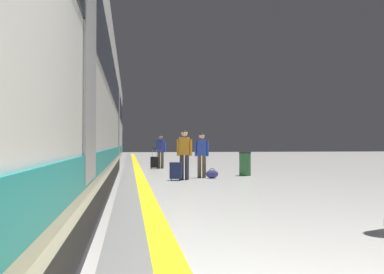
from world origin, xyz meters
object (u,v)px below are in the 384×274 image
(passenger_far, at_px, (161,148))
(waste_bin, at_px, (245,164))
(duffel_bag_near, at_px, (212,174))
(suitcase_mid, at_px, (176,171))
(passenger_mid, at_px, (184,151))
(high_speed_train, at_px, (31,73))
(passenger_near, at_px, (202,152))
(suitcase_far, at_px, (155,162))

(passenger_far, relative_size, waste_bin, 1.85)
(passenger_far, bearing_deg, duffel_bag_near, -77.55)
(duffel_bag_near, xyz_separation_m, suitcase_mid, (-1.36, -0.65, 0.17))
(passenger_far, xyz_separation_m, waste_bin, (2.84, -5.10, -0.54))
(passenger_mid, xyz_separation_m, passenger_far, (-0.31, 6.49, 0.01))
(passenger_far, bearing_deg, high_speed_train, -105.03)
(passenger_mid, relative_size, passenger_far, 1.01)
(passenger_mid, height_order, suitcase_mid, passenger_mid)
(passenger_near, distance_m, duffel_bag_near, 0.89)
(suitcase_far, bearing_deg, suitcase_mid, -87.28)
(high_speed_train, distance_m, passenger_mid, 7.06)
(passenger_mid, height_order, passenger_far, passenger_mid)
(suitcase_far, bearing_deg, waste_bin, -56.56)
(passenger_near, relative_size, passenger_mid, 0.95)
(passenger_far, relative_size, suitcase_far, 1.71)
(duffel_bag_near, xyz_separation_m, passenger_mid, (-1.04, -0.39, 0.83))
(suitcase_mid, xyz_separation_m, suitcase_far, (-0.31, 6.43, -0.00))
(passenger_mid, height_order, waste_bin, passenger_mid)
(passenger_far, distance_m, waste_bin, 5.86)
(duffel_bag_near, distance_m, passenger_mid, 1.38)
(passenger_far, bearing_deg, passenger_near, -80.00)
(passenger_mid, bearing_deg, suitcase_mid, -140.90)
(duffel_bag_near, bearing_deg, passenger_far, 102.45)
(passenger_near, xyz_separation_m, duffel_bag_near, (0.32, -0.27, -0.78))
(passenger_near, xyz_separation_m, suitcase_mid, (-1.04, -0.92, -0.61))
(high_speed_train, xyz_separation_m, suitcase_mid, (3.31, 5.61, -2.17))
(suitcase_mid, height_order, passenger_far, passenger_far)
(waste_bin, bearing_deg, duffel_bag_near, -146.06)
(suitcase_far, bearing_deg, duffel_bag_near, -73.97)
(high_speed_train, relative_size, passenger_near, 17.46)
(duffel_bag_near, bearing_deg, high_speed_train, -126.71)
(passenger_near, xyz_separation_m, passenger_far, (-1.03, 5.83, 0.06))
(suitcase_mid, bearing_deg, waste_bin, 30.12)
(suitcase_mid, bearing_deg, suitcase_far, 92.72)
(passenger_near, relative_size, suitcase_far, 1.63)
(high_speed_train, distance_m, duffel_bag_near, 8.15)
(high_speed_train, xyz_separation_m, passenger_far, (3.32, 12.36, -1.50))
(duffel_bag_near, bearing_deg, suitcase_far, 106.03)
(suitcase_mid, relative_size, waste_bin, 0.66)
(suitcase_mid, bearing_deg, high_speed_train, -120.55)
(high_speed_train, bearing_deg, passenger_far, 74.97)
(suitcase_far, bearing_deg, passenger_mid, -84.22)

